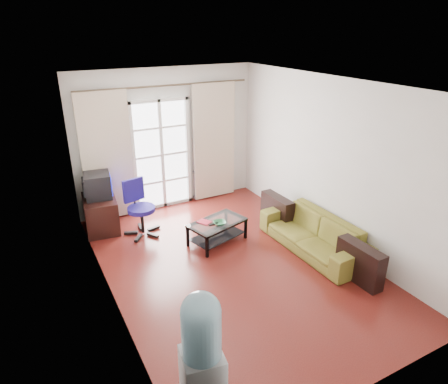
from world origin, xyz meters
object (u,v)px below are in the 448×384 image
object	(u,v)px
sofa	(313,234)
crt_tv	(97,186)
task_chair	(141,219)
coffee_table	(217,229)
tv_stand	(101,214)
water_cooler	(203,372)

from	to	relation	value
sofa	crt_tv	bearing A→B (deg)	-131.01
crt_tv	task_chair	bearing A→B (deg)	-35.36
task_chair	coffee_table	bearing A→B (deg)	-54.91
coffee_table	crt_tv	xyz separation A→B (m)	(-1.60, 1.46, 0.57)
sofa	task_chair	bearing A→B (deg)	-129.90
tv_stand	water_cooler	xyz separation A→B (m)	(-0.11, -4.47, 0.53)
tv_stand	task_chair	distance (m)	0.77
sofa	water_cooler	world-z (taller)	water_cooler
sofa	coffee_table	size ratio (longest dim) A/B	1.87
tv_stand	task_chair	xyz separation A→B (m)	(0.58, -0.50, -0.01)
crt_tv	coffee_table	bearing A→B (deg)	-33.73
coffee_table	tv_stand	distance (m)	2.13
sofa	water_cooler	xyz separation A→B (m)	(-2.98, -2.13, 0.55)
crt_tv	task_chair	world-z (taller)	crt_tv
water_cooler	coffee_table	bearing A→B (deg)	70.44
coffee_table	task_chair	size ratio (longest dim) A/B	1.08
sofa	tv_stand	world-z (taller)	tv_stand
coffee_table	crt_tv	size ratio (longest dim) A/B	1.99
tv_stand	water_cooler	size ratio (longest dim) A/B	0.52
sofa	tv_stand	xyz separation A→B (m)	(-2.87, 2.34, 0.02)
task_chair	water_cooler	xyz separation A→B (m)	(-0.69, -3.97, 0.55)
task_chair	tv_stand	bearing A→B (deg)	125.59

